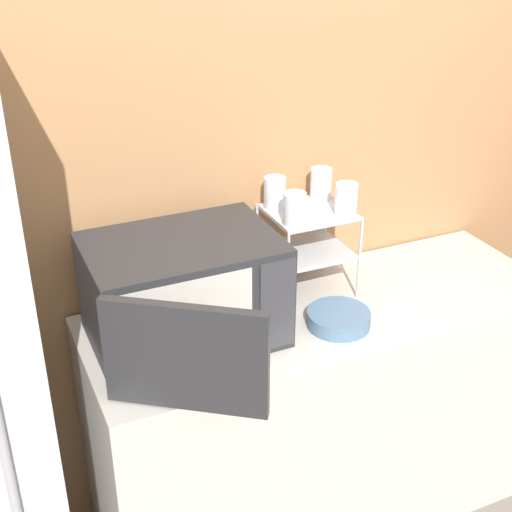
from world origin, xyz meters
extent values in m
cube|color=#9E7047|center=(0.00, 0.64, 1.30)|extent=(8.00, 0.06, 2.60)
cube|color=#B7B2A8|center=(0.00, 0.30, 0.45)|extent=(1.64, 0.60, 0.89)
cube|color=#262628|center=(-0.49, 0.33, 1.06)|extent=(0.57, 0.39, 0.33)
cube|color=#B7B2A8|center=(-0.55, 0.14, 1.06)|extent=(0.41, 0.01, 0.29)
cube|color=#333338|center=(-0.27, 0.13, 1.06)|extent=(0.11, 0.01, 0.29)
cube|color=#262628|center=(-0.60, -0.01, 1.06)|extent=(0.38, 0.28, 0.32)
cylinder|color=#B2B2B7|center=(-0.14, 0.32, 1.04)|extent=(0.01, 0.01, 0.30)
cylinder|color=#B2B2B7|center=(0.13, 0.32, 1.04)|extent=(0.01, 0.01, 0.30)
cylinder|color=#B2B2B7|center=(-0.14, 0.56, 1.04)|extent=(0.01, 0.01, 0.30)
cylinder|color=#B2B2B7|center=(0.13, 0.56, 1.04)|extent=(0.01, 0.01, 0.30)
cube|color=#B2B2B7|center=(-0.01, 0.44, 1.04)|extent=(0.27, 0.24, 0.01)
cube|color=#B2B2B7|center=(-0.01, 0.44, 1.19)|extent=(0.27, 0.24, 0.01)
cylinder|color=silver|center=(-0.10, 0.36, 1.25)|extent=(0.07, 0.07, 0.11)
cylinder|color=silver|center=(0.08, 0.52, 1.25)|extent=(0.07, 0.07, 0.11)
cylinder|color=silver|center=(0.09, 0.36, 1.25)|extent=(0.07, 0.07, 0.11)
cylinder|color=silver|center=(-0.10, 0.51, 1.25)|extent=(0.07, 0.07, 0.11)
cylinder|color=slate|center=(-0.02, 0.18, 0.90)|extent=(0.11, 0.11, 0.01)
cylinder|color=slate|center=(-0.02, 0.18, 0.92)|extent=(0.21, 0.21, 0.05)
camera|label=1|loc=(-1.06, -1.48, 2.15)|focal=50.00mm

